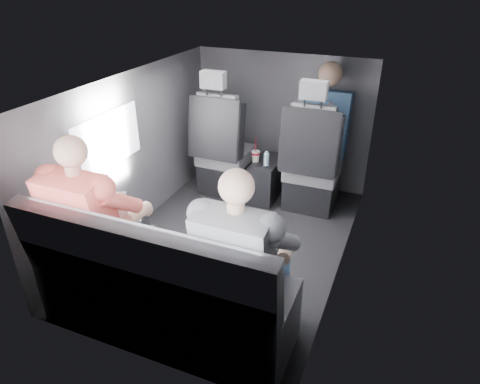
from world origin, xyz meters
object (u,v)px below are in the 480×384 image
at_px(front_seat_right, 312,170).
at_px(laptop_black, 254,243).
at_px(center_console, 267,179).
at_px(rear_bench, 162,293).
at_px(water_bottle, 266,159).
at_px(passenger_rear_left, 98,223).
at_px(passenger_rear_right, 244,261).
at_px(passenger_front_right, 325,125).
at_px(front_seat_left, 223,155).
at_px(soda_cup, 256,156).
at_px(laptop_white, 114,213).

height_order(front_seat_right, laptop_black, front_seat_right).
bearing_deg(center_console, rear_bench, -90.00).
height_order(water_bottle, passenger_rear_left, passenger_rear_left).
relative_size(center_console, passenger_rear_right, 0.39).
distance_m(water_bottle, passenger_rear_left, 1.82).
distance_m(water_bottle, passenger_front_right, 0.64).
xyz_separation_m(laptop_black, passenger_front_right, (0.00, 1.88, 0.13)).
distance_m(laptop_black, passenger_rear_left, 1.00).
relative_size(front_seat_left, laptop_black, 3.69).
height_order(rear_bench, passenger_front_right, passenger_front_right).
relative_size(front_seat_right, soda_cup, 5.09).
xyz_separation_m(front_seat_right, passenger_rear_right, (0.05, -1.81, 0.23)).
bearing_deg(passenger_rear_right, front_seat_right, 91.58).
relative_size(front_seat_left, rear_bench, 0.79).
bearing_deg(front_seat_right, center_console, 174.93).
relative_size(laptop_black, passenger_rear_right, 0.28).
height_order(rear_bench, laptop_black, rear_bench).
distance_m(soda_cup, passenger_front_right, 0.72).
bearing_deg(passenger_rear_right, passenger_rear_left, -179.98).
xyz_separation_m(front_seat_right, soda_cup, (-0.54, -0.03, 0.06)).
height_order(laptop_black, passenger_front_right, passenger_front_right).
distance_m(rear_bench, water_bottle, 1.83).
bearing_deg(passenger_rear_left, laptop_white, 87.40).
bearing_deg(water_bottle, passenger_rear_left, -107.04).
relative_size(front_seat_right, passenger_rear_left, 1.01).
xyz_separation_m(front_seat_right, laptop_black, (0.04, -1.62, 0.23)).
bearing_deg(passenger_rear_left, passenger_front_right, 64.46).
distance_m(center_console, water_bottle, 0.29).
height_order(center_console, passenger_rear_left, passenger_rear_left).
relative_size(center_console, passenger_rear_left, 0.38).
distance_m(soda_cup, passenger_rear_left, 1.83).
distance_m(front_seat_left, passenger_rear_right, 2.05).
bearing_deg(front_seat_right, water_bottle, -169.26).
xyz_separation_m(front_seat_left, laptop_black, (0.94, -1.62, 0.23)).
relative_size(front_seat_left, water_bottle, 8.59).
xyz_separation_m(rear_bench, passenger_rear_left, (-0.50, 0.09, 0.33)).
relative_size(front_seat_right, passenger_rear_right, 1.03).
height_order(front_seat_left, passenger_rear_left, front_seat_left).
xyz_separation_m(front_seat_left, passenger_rear_right, (0.95, -1.81, 0.23)).
height_order(laptop_white, passenger_rear_left, passenger_rear_left).
distance_m(soda_cup, water_bottle, 0.14).
xyz_separation_m(front_seat_right, rear_bench, (-0.45, -1.90, -0.09)).
bearing_deg(laptop_white, front_seat_right, 60.41).
relative_size(laptop_white, passenger_rear_right, 0.34).
relative_size(center_console, water_bottle, 3.26).
bearing_deg(laptop_black, center_console, 106.43).
bearing_deg(soda_cup, front_seat_right, 3.17).
height_order(passenger_rear_right, passenger_front_right, passenger_front_right).
distance_m(center_console, rear_bench, 1.94).
distance_m(water_bottle, laptop_white, 1.67).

